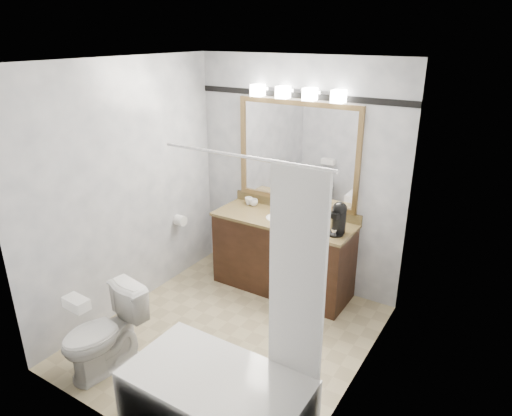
% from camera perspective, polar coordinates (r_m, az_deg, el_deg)
% --- Properties ---
extents(room, '(2.42, 2.62, 2.52)m').
position_cam_1_polar(room, '(3.90, -3.60, -0.76)').
color(room, tan).
rests_on(room, ground).
extents(vanity, '(1.53, 0.58, 0.97)m').
position_cam_1_polar(vanity, '(5.02, 3.36, -5.62)').
color(vanity, black).
rests_on(vanity, ground).
extents(mirror, '(1.40, 0.04, 1.10)m').
position_cam_1_polar(mirror, '(4.87, 5.14, 6.80)').
color(mirror, olive).
rests_on(mirror, room).
extents(vanity_light_bar, '(1.02, 0.14, 0.12)m').
position_cam_1_polar(vanity_light_bar, '(4.70, 5.09, 14.16)').
color(vanity_light_bar, silver).
rests_on(vanity_light_bar, room).
extents(accent_stripe, '(2.40, 0.01, 0.06)m').
position_cam_1_polar(accent_stripe, '(4.76, 5.45, 13.83)').
color(accent_stripe, black).
rests_on(accent_stripe, room).
extents(bathtub, '(1.30, 0.75, 1.96)m').
position_cam_1_polar(bathtub, '(3.53, -4.39, -22.28)').
color(bathtub, white).
rests_on(bathtub, ground).
extents(tp_roll, '(0.11, 0.12, 0.12)m').
position_cam_1_polar(tp_roll, '(5.25, -9.45, -1.54)').
color(tp_roll, white).
rests_on(tp_roll, room).
extents(toilet, '(0.51, 0.76, 0.72)m').
position_cam_1_polar(toilet, '(4.14, -18.54, -14.60)').
color(toilet, white).
rests_on(toilet, ground).
extents(tissue_box, '(0.22, 0.13, 0.09)m').
position_cam_1_polar(tissue_box, '(3.83, -21.54, -11.01)').
color(tissue_box, white).
rests_on(tissue_box, toilet).
extents(coffee_maker, '(0.17, 0.21, 0.33)m').
position_cam_1_polar(coffee_maker, '(4.50, 10.30, -1.15)').
color(coffee_maker, black).
rests_on(coffee_maker, vanity).
extents(cup_left, '(0.11, 0.11, 0.08)m').
position_cam_1_polar(cup_left, '(5.18, -0.31, 0.70)').
color(cup_left, white).
rests_on(cup_left, vanity).
extents(cup_right, '(0.11, 0.11, 0.08)m').
position_cam_1_polar(cup_right, '(5.22, -0.92, 0.90)').
color(cup_right, white).
rests_on(cup_right, vanity).
extents(soap_bottle_a, '(0.05, 0.05, 0.10)m').
position_cam_1_polar(soap_bottle_a, '(5.04, 2.25, 0.23)').
color(soap_bottle_a, white).
rests_on(soap_bottle_a, vanity).
extents(soap_bar, '(0.09, 0.07, 0.02)m').
position_cam_1_polar(soap_bar, '(4.92, 4.51, -0.83)').
color(soap_bar, beige).
rests_on(soap_bar, vanity).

